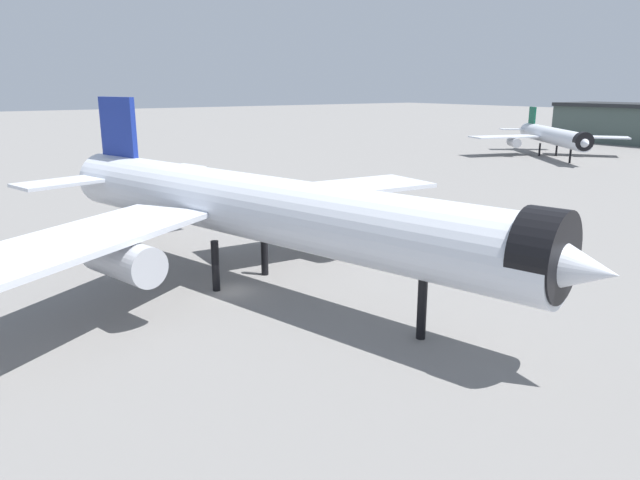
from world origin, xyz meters
TOP-DOWN VIEW (x-y plane):
  - ground at (0.00, 0.00)m, footprint 900.00×900.00m
  - airliner_near_gate at (0.42, 2.66)m, footprint 60.67×54.34m
  - airliner_far_taxiway at (-46.84, 118.23)m, footprint 41.13×36.53m
  - baggage_cart_trailing at (-32.19, 18.71)m, footprint 2.38×2.71m

SIDE VIEW (x-z plane):
  - ground at x=0.00m, z-range 0.00..0.00m
  - baggage_cart_trailing at x=-32.19m, z-range 0.07..1.89m
  - airliner_far_taxiway at x=-46.84m, z-range -0.74..11.71m
  - airliner_near_gate at x=0.42m, z-range -1.02..16.16m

